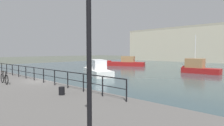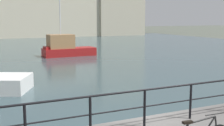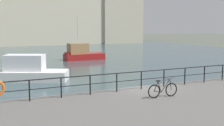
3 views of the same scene
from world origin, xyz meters
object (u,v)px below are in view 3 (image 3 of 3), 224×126
Objects in this scene: parked_bicycle at (163,90)px; moored_small_launch at (22,71)px; moored_harbor_tender at (82,53)px; harbor_building at (36,20)px.

moored_small_launch is at bearing 112.06° from parked_bicycle.
moored_harbor_tender reaches higher than moored_small_launch.
moored_small_launch is (-9.92, -12.36, -0.13)m from moored_harbor_tender.
harbor_building reaches higher than parked_bicycle.
moored_harbor_tender is 3.39× the size of parked_bicycle.
harbor_building is at bearing -76.38° from moored_small_launch.
harbor_building is 37.12× the size of parked_bicycle.
moored_harbor_tender is (-1.45, -37.14, -5.21)m from harbor_building.
harbor_building is 51.07m from moored_small_launch.
moored_harbor_tender is at bearing 81.45° from parked_bicycle.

